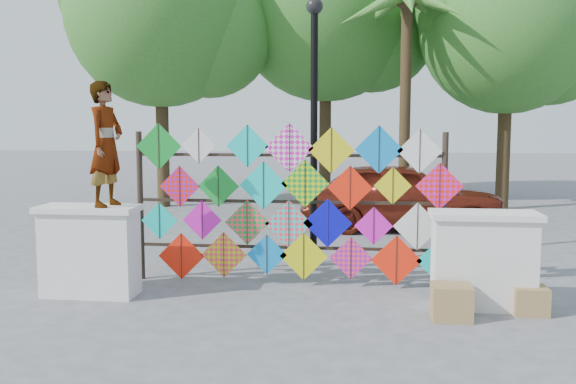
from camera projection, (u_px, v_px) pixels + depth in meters
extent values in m
plane|color=gray|center=(282.00, 297.00, 9.00)|extent=(80.00, 80.00, 0.00)
cube|color=white|center=(90.00, 254.00, 9.03)|extent=(1.30, 0.55, 1.20)
cube|color=white|center=(88.00, 209.00, 8.96)|extent=(1.40, 0.65, 0.08)
cube|color=white|center=(483.00, 263.00, 8.44)|extent=(1.30, 0.55, 1.20)
cube|color=white|center=(485.00, 215.00, 8.36)|extent=(1.40, 0.65, 0.08)
cylinder|color=black|center=(141.00, 206.00, 9.91)|extent=(0.09, 0.09, 2.30)
cylinder|color=black|center=(444.00, 211.00, 9.41)|extent=(0.09, 0.09, 2.30)
cube|color=black|center=(288.00, 247.00, 9.73)|extent=(4.60, 0.04, 0.04)
cube|color=black|center=(288.00, 202.00, 9.65)|extent=(4.60, 0.04, 0.04)
cube|color=black|center=(288.00, 155.00, 9.57)|extent=(4.60, 0.04, 0.04)
cube|color=#118F2A|center=(159.00, 146.00, 9.71)|extent=(0.71, 0.01, 0.71)
cube|color=black|center=(158.00, 146.00, 9.70)|extent=(0.01, 0.01, 0.69)
cube|color=silver|center=(199.00, 146.00, 9.64)|extent=(0.54, 0.01, 0.54)
cube|color=black|center=(199.00, 146.00, 9.63)|extent=(0.01, 0.01, 0.53)
cube|color=#0DD6C7|center=(247.00, 146.00, 9.56)|extent=(0.64, 0.01, 0.64)
cube|color=black|center=(247.00, 146.00, 9.55)|extent=(0.01, 0.01, 0.63)
cube|color=silver|center=(289.00, 148.00, 9.49)|extent=(0.73, 0.01, 0.73)
cube|color=black|center=(289.00, 148.00, 9.48)|extent=(0.01, 0.01, 0.72)
cube|color=yellow|center=(331.00, 150.00, 9.43)|extent=(0.69, 0.01, 0.69)
cube|color=black|center=(331.00, 150.00, 9.42)|extent=(0.01, 0.01, 0.67)
cube|color=#0980D3|center=(379.00, 150.00, 9.35)|extent=(0.71, 0.01, 0.71)
cube|color=black|center=(379.00, 150.00, 9.34)|extent=(0.01, 0.01, 0.70)
cube|color=silver|center=(420.00, 151.00, 9.29)|extent=(0.66, 0.01, 0.66)
cube|color=black|center=(420.00, 151.00, 9.28)|extent=(0.01, 0.01, 0.64)
cube|color=purple|center=(180.00, 186.00, 9.71)|extent=(0.63, 0.01, 0.63)
cube|color=black|center=(180.00, 186.00, 9.69)|extent=(0.01, 0.01, 0.61)
cube|color=#118F2A|center=(218.00, 186.00, 9.64)|extent=(0.63, 0.01, 0.63)
cube|color=black|center=(218.00, 186.00, 9.63)|extent=(0.01, 0.01, 0.62)
cube|color=#0DD6C7|center=(263.00, 185.00, 9.56)|extent=(0.73, 0.01, 0.73)
cube|color=black|center=(263.00, 185.00, 9.55)|extent=(0.01, 0.01, 0.71)
cube|color=#118F2A|center=(305.00, 184.00, 9.49)|extent=(0.72, 0.01, 0.72)
cube|color=black|center=(305.00, 184.00, 9.48)|extent=(0.01, 0.01, 0.70)
cube|color=#FF220B|center=(350.00, 188.00, 9.42)|extent=(0.67, 0.01, 0.67)
cube|color=black|center=(350.00, 188.00, 9.41)|extent=(0.01, 0.01, 0.65)
cube|color=yellow|center=(393.00, 186.00, 9.35)|extent=(0.55, 0.01, 0.55)
cube|color=black|center=(393.00, 186.00, 9.34)|extent=(0.01, 0.01, 0.54)
cube|color=#E015BA|center=(440.00, 186.00, 9.27)|extent=(0.70, 0.01, 0.70)
cube|color=black|center=(440.00, 186.00, 9.26)|extent=(0.01, 0.01, 0.68)
cube|color=#0DD6C7|center=(159.00, 221.00, 9.76)|extent=(0.57, 0.01, 0.57)
cube|color=black|center=(159.00, 221.00, 9.75)|extent=(0.01, 0.01, 0.56)
cube|color=#E015BA|center=(202.00, 220.00, 9.69)|extent=(0.60, 0.01, 0.60)
cube|color=black|center=(202.00, 220.00, 9.67)|extent=(0.01, 0.01, 0.59)
cube|color=#FF374A|center=(247.00, 223.00, 9.61)|extent=(0.68, 0.01, 0.68)
cube|color=black|center=(247.00, 223.00, 9.60)|extent=(0.01, 0.01, 0.67)
cube|color=#0DD6C7|center=(289.00, 224.00, 9.54)|extent=(0.72, 0.01, 0.72)
cube|color=black|center=(289.00, 224.00, 9.53)|extent=(0.01, 0.01, 0.71)
cube|color=#0808BC|center=(328.00, 223.00, 9.48)|extent=(0.73, 0.01, 0.73)
cube|color=black|center=(328.00, 223.00, 9.47)|extent=(0.01, 0.01, 0.72)
cube|color=#E015BA|center=(374.00, 226.00, 9.41)|extent=(0.57, 0.01, 0.57)
cube|color=black|center=(374.00, 226.00, 9.39)|extent=(0.01, 0.01, 0.56)
cube|color=silver|center=(417.00, 227.00, 9.34)|extent=(0.70, 0.01, 0.70)
cube|color=black|center=(417.00, 227.00, 9.32)|extent=(0.01, 0.01, 0.69)
cube|color=#FF220B|center=(181.00, 256.00, 9.74)|extent=(0.72, 0.01, 0.72)
cube|color=black|center=(181.00, 256.00, 9.73)|extent=(0.01, 0.01, 0.71)
cube|color=yellow|center=(224.00, 255.00, 9.67)|extent=(0.70, 0.01, 0.70)
cube|color=black|center=(224.00, 255.00, 9.66)|extent=(0.01, 0.01, 0.69)
cube|color=#0980D3|center=(267.00, 255.00, 9.59)|extent=(0.61, 0.01, 0.61)
cube|color=black|center=(267.00, 255.00, 9.58)|extent=(0.01, 0.01, 0.60)
cube|color=#C5D808|center=(304.00, 256.00, 9.53)|extent=(0.72, 0.01, 0.72)
cube|color=black|center=(304.00, 257.00, 9.52)|extent=(0.01, 0.01, 0.71)
cube|color=purple|center=(351.00, 258.00, 9.46)|extent=(0.64, 0.01, 0.64)
cube|color=black|center=(351.00, 258.00, 9.45)|extent=(0.01, 0.01, 0.63)
cube|color=#FF220B|center=(396.00, 260.00, 9.39)|extent=(0.75, 0.01, 0.75)
cube|color=black|center=(396.00, 261.00, 9.37)|extent=(0.01, 0.01, 0.74)
cube|color=#0DD6C7|center=(439.00, 261.00, 9.32)|extent=(0.65, 0.01, 0.65)
cube|color=black|center=(439.00, 262.00, 9.31)|extent=(0.01, 0.01, 0.64)
cylinder|color=#42311C|center=(163.00, 139.00, 18.17)|extent=(0.36, 0.36, 3.85)
sphere|color=#22631F|center=(160.00, 13.00, 17.77)|extent=(5.20, 5.20, 5.20)
sphere|color=#22631F|center=(209.00, 33.00, 17.98)|extent=(3.64, 3.64, 3.64)
cylinder|color=#42311C|center=(325.00, 133.00, 19.63)|extent=(0.36, 0.36, 4.12)
sphere|color=#22631F|center=(326.00, 8.00, 19.20)|extent=(5.60, 5.60, 5.60)
sphere|color=#22631F|center=(372.00, 28.00, 19.41)|extent=(3.92, 3.92, 3.92)
cylinder|color=#42311C|center=(504.00, 145.00, 17.63)|extent=(0.36, 0.36, 3.58)
sphere|color=#22631F|center=(508.00, 25.00, 17.26)|extent=(4.80, 4.80, 4.80)
sphere|color=#22631F|center=(550.00, 44.00, 17.48)|extent=(3.36, 3.36, 3.36)
sphere|color=#22631F|center=(474.00, 6.00, 17.11)|extent=(3.12, 3.12, 3.12)
cylinder|color=#42311C|center=(405.00, 109.00, 16.34)|extent=(0.28, 0.28, 5.50)
cone|color=#276521|center=(444.00, 8.00, 15.96)|extent=(1.82, 0.44, 1.16)
cone|color=#276521|center=(430.00, 12.00, 16.62)|extent=(1.60, 1.60, 1.16)
cone|color=#276521|center=(405.00, 14.00, 16.95)|extent=(0.44, 1.82, 1.16)
cone|color=#276521|center=(381.00, 13.00, 16.76)|extent=(1.60, 1.60, 1.16)
cone|color=#276521|center=(371.00, 9.00, 16.16)|extent=(1.82, 0.44, 1.16)
cone|color=#276521|center=(382.00, 4.00, 15.50)|extent=(1.60, 1.60, 1.16)
cone|color=#276521|center=(410.00, 2.00, 15.17)|extent=(0.44, 1.82, 1.16)
cone|color=#276521|center=(436.00, 3.00, 15.36)|extent=(1.60, 1.60, 1.16)
imported|color=#99999E|center=(106.00, 144.00, 8.83)|extent=(0.53, 0.70, 1.73)
imported|color=#5E1C10|center=(402.00, 196.00, 14.44)|extent=(4.56, 1.94, 1.54)
cylinder|color=black|center=(314.00, 142.00, 10.70)|extent=(0.12, 0.12, 4.20)
sphere|color=black|center=(314.00, 6.00, 10.45)|extent=(0.28, 0.28, 0.28)
cube|color=#9A7D4A|center=(451.00, 302.00, 7.99)|extent=(0.49, 0.43, 0.43)
cube|color=#9A7D4A|center=(530.00, 300.00, 8.21)|extent=(0.42, 0.39, 0.36)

